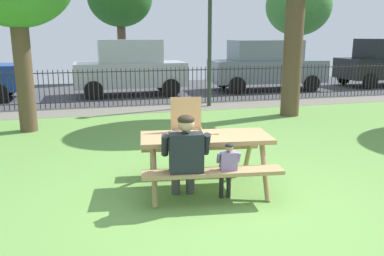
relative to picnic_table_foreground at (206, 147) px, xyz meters
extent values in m
cube|color=#659644|center=(0.12, 1.22, -0.61)|extent=(28.00, 11.74, 0.02)
cube|color=slate|center=(0.12, 6.39, -0.60)|extent=(28.00, 1.40, 0.01)
cube|color=#424247|center=(0.12, 10.26, -0.60)|extent=(28.00, 6.34, 0.01)
cube|color=tan|center=(0.00, 0.00, 0.14)|extent=(1.88, 0.98, 0.06)
cube|color=tan|center=(-0.08, -0.60, -0.16)|extent=(1.82, 0.51, 0.05)
cube|color=tan|center=(0.08, 0.60, -0.16)|extent=(1.82, 0.51, 0.05)
cylinder|color=tan|center=(-0.78, -0.32, -0.24)|extent=(0.12, 0.44, 0.74)
cylinder|color=tan|center=(-0.68, 0.50, -0.24)|extent=(0.12, 0.44, 0.74)
cylinder|color=tan|center=(0.68, -0.50, -0.24)|extent=(0.12, 0.44, 0.74)
cylinder|color=tan|center=(0.78, 0.32, -0.24)|extent=(0.12, 0.44, 0.74)
cube|color=tan|center=(-0.24, 0.11, 0.18)|extent=(0.51, 0.51, 0.01)
cube|color=silver|center=(-0.24, 0.11, 0.19)|extent=(0.47, 0.47, 0.00)
cube|color=tan|center=(-0.28, -0.11, 0.21)|extent=(0.44, 0.09, 0.04)
cube|color=tan|center=(-0.20, 0.32, 0.21)|extent=(0.44, 0.09, 0.04)
cube|color=tan|center=(-0.45, 0.14, 0.21)|extent=(0.09, 0.44, 0.04)
cube|color=tan|center=(-0.03, 0.07, 0.21)|extent=(0.09, 0.44, 0.04)
cube|color=tan|center=(-0.20, 0.33, 0.45)|extent=(0.45, 0.14, 0.44)
cylinder|color=tan|center=(-0.24, 0.11, 0.19)|extent=(0.38, 0.38, 0.01)
cylinder|color=#F9CF6E|center=(-0.24, 0.11, 0.20)|extent=(0.35, 0.35, 0.00)
pyramid|color=#F9DC74|center=(0.12, 0.11, 0.18)|extent=(0.17, 0.20, 0.01)
cube|color=tan|center=(0.11, 0.02, 0.18)|extent=(0.17, 0.05, 0.02)
cylinder|color=#484848|center=(-0.46, -0.12, -0.38)|extent=(0.12, 0.12, 0.44)
cylinder|color=#484848|center=(-0.49, -0.33, -0.13)|extent=(0.20, 0.44, 0.15)
cylinder|color=#484848|center=(-0.26, -0.15, -0.38)|extent=(0.12, 0.12, 0.44)
cylinder|color=#484848|center=(-0.29, -0.36, -0.13)|extent=(0.20, 0.44, 0.15)
cube|color=#1E2328|center=(-0.41, -0.55, 0.10)|extent=(0.44, 0.27, 0.52)
cylinder|color=#1E2328|center=(-0.66, -0.47, 0.21)|extent=(0.12, 0.22, 0.31)
cylinder|color=#1E2328|center=(-0.15, -0.54, 0.21)|extent=(0.12, 0.22, 0.31)
sphere|color=tan|center=(-0.41, -0.53, 0.48)|extent=(0.21, 0.21, 0.21)
ellipsoid|color=black|center=(-0.41, -0.54, 0.53)|extent=(0.21, 0.20, 0.12)
cylinder|color=#242424|center=(0.10, -0.41, -0.38)|extent=(0.06, 0.06, 0.44)
cylinder|color=#242424|center=(0.09, -0.51, -0.14)|extent=(0.10, 0.22, 0.07)
cylinder|color=#242424|center=(0.20, -0.42, -0.38)|extent=(0.06, 0.06, 0.44)
cylinder|color=#242424|center=(0.19, -0.52, -0.14)|extent=(0.10, 0.22, 0.07)
cube|color=#8C72A5|center=(0.13, -0.62, -0.03)|extent=(0.22, 0.14, 0.26)
cylinder|color=#8C72A5|center=(0.00, -0.58, 0.02)|extent=(0.06, 0.11, 0.15)
cylinder|color=#8C72A5|center=(0.26, -0.61, 0.02)|extent=(0.06, 0.11, 0.15)
sphere|color=tan|center=(0.13, -0.61, 0.16)|extent=(0.10, 0.10, 0.10)
ellipsoid|color=black|center=(0.13, -0.62, 0.19)|extent=(0.10, 0.10, 0.06)
cylinder|color=#2D2823|center=(0.12, 7.09, 0.46)|extent=(22.91, 0.03, 0.03)
cylinder|color=#2D2823|center=(0.12, 7.09, -0.43)|extent=(22.91, 0.03, 0.03)
cylinder|color=#2D2823|center=(-3.96, 7.09, -0.03)|extent=(0.02, 0.02, 1.14)
cylinder|color=#2D2823|center=(-3.81, 7.09, -0.03)|extent=(0.02, 0.02, 1.14)
cylinder|color=#2D2823|center=(-3.67, 7.09, -0.03)|extent=(0.02, 0.02, 1.14)
cylinder|color=#2D2823|center=(-3.53, 7.09, -0.03)|extent=(0.02, 0.02, 1.14)
cylinder|color=#2D2823|center=(-3.39, 7.09, -0.03)|extent=(0.02, 0.02, 1.14)
cylinder|color=#2D2823|center=(-3.25, 7.09, -0.03)|extent=(0.02, 0.02, 1.14)
cylinder|color=#2D2823|center=(-3.11, 7.09, -0.03)|extent=(0.02, 0.02, 1.14)
cylinder|color=#2D2823|center=(-2.97, 7.09, -0.03)|extent=(0.02, 0.02, 1.14)
cylinder|color=#2D2823|center=(-2.83, 7.09, -0.03)|extent=(0.02, 0.02, 1.14)
cylinder|color=#2D2823|center=(-2.69, 7.09, -0.03)|extent=(0.02, 0.02, 1.14)
cylinder|color=#2D2823|center=(-2.55, 7.09, -0.03)|extent=(0.02, 0.02, 1.14)
cylinder|color=#2D2823|center=(-2.41, 7.09, -0.03)|extent=(0.02, 0.02, 1.14)
cylinder|color=#2D2823|center=(-2.27, 7.09, -0.03)|extent=(0.02, 0.02, 1.14)
cylinder|color=#2D2823|center=(-2.13, 7.09, -0.03)|extent=(0.02, 0.02, 1.14)
cylinder|color=#2D2823|center=(-1.99, 7.09, -0.03)|extent=(0.02, 0.02, 1.14)
cylinder|color=#2D2823|center=(-1.85, 7.09, -0.03)|extent=(0.02, 0.02, 1.14)
cylinder|color=#2D2823|center=(-1.71, 7.09, -0.03)|extent=(0.02, 0.02, 1.14)
cylinder|color=#2D2823|center=(-1.57, 7.09, -0.03)|extent=(0.02, 0.02, 1.14)
cylinder|color=#2D2823|center=(-1.42, 7.09, -0.03)|extent=(0.02, 0.02, 1.14)
cylinder|color=#2D2823|center=(-1.28, 7.09, -0.03)|extent=(0.02, 0.02, 1.14)
cylinder|color=#2D2823|center=(-1.14, 7.09, -0.03)|extent=(0.02, 0.02, 1.14)
cylinder|color=#2D2823|center=(-1.00, 7.09, -0.03)|extent=(0.02, 0.02, 1.14)
cylinder|color=#2D2823|center=(-0.86, 7.09, -0.03)|extent=(0.02, 0.02, 1.14)
cylinder|color=#2D2823|center=(-0.72, 7.09, -0.03)|extent=(0.02, 0.02, 1.14)
cylinder|color=#2D2823|center=(-0.58, 7.09, -0.03)|extent=(0.02, 0.02, 1.14)
cylinder|color=#2D2823|center=(-0.44, 7.09, -0.03)|extent=(0.02, 0.02, 1.14)
cylinder|color=#2D2823|center=(-0.30, 7.09, -0.03)|extent=(0.02, 0.02, 1.14)
cylinder|color=#2D2823|center=(-0.16, 7.09, -0.03)|extent=(0.02, 0.02, 1.14)
cylinder|color=#2D2823|center=(-0.02, 7.09, -0.03)|extent=(0.02, 0.02, 1.14)
cylinder|color=#2D2823|center=(0.12, 7.09, -0.03)|extent=(0.02, 0.02, 1.14)
cylinder|color=#2D2823|center=(0.26, 7.09, -0.03)|extent=(0.02, 0.02, 1.14)
cylinder|color=#2D2823|center=(0.40, 7.09, -0.03)|extent=(0.02, 0.02, 1.14)
cylinder|color=#2D2823|center=(0.54, 7.09, -0.03)|extent=(0.02, 0.02, 1.14)
cylinder|color=#2D2823|center=(0.68, 7.09, -0.03)|extent=(0.02, 0.02, 1.14)
cylinder|color=#2D2823|center=(0.82, 7.09, -0.03)|extent=(0.02, 0.02, 1.14)
cylinder|color=#2D2823|center=(0.96, 7.09, -0.03)|extent=(0.02, 0.02, 1.14)
cylinder|color=#2D2823|center=(1.11, 7.09, -0.03)|extent=(0.02, 0.02, 1.14)
cylinder|color=#2D2823|center=(1.25, 7.09, -0.03)|extent=(0.02, 0.02, 1.14)
cylinder|color=#2D2823|center=(1.39, 7.09, -0.03)|extent=(0.02, 0.02, 1.14)
cylinder|color=#2D2823|center=(1.53, 7.09, -0.03)|extent=(0.02, 0.02, 1.14)
cylinder|color=#2D2823|center=(1.67, 7.09, -0.03)|extent=(0.02, 0.02, 1.14)
cylinder|color=#2D2823|center=(1.81, 7.09, -0.03)|extent=(0.02, 0.02, 1.14)
cylinder|color=#2D2823|center=(1.95, 7.09, -0.03)|extent=(0.02, 0.02, 1.14)
cylinder|color=#2D2823|center=(2.09, 7.09, -0.03)|extent=(0.02, 0.02, 1.14)
cylinder|color=#2D2823|center=(2.23, 7.09, -0.03)|extent=(0.02, 0.02, 1.14)
cylinder|color=#2D2823|center=(2.37, 7.09, -0.03)|extent=(0.02, 0.02, 1.14)
cylinder|color=#2D2823|center=(2.51, 7.09, -0.03)|extent=(0.02, 0.02, 1.14)
cylinder|color=#2D2823|center=(2.65, 7.09, -0.03)|extent=(0.02, 0.02, 1.14)
cylinder|color=#2D2823|center=(2.79, 7.09, -0.03)|extent=(0.02, 0.02, 1.14)
cylinder|color=#2D2823|center=(2.93, 7.09, -0.03)|extent=(0.02, 0.02, 1.14)
cylinder|color=#2D2823|center=(3.07, 7.09, -0.03)|extent=(0.02, 0.02, 1.14)
cylinder|color=#2D2823|center=(3.21, 7.09, -0.03)|extent=(0.02, 0.02, 1.14)
cylinder|color=#2D2823|center=(3.35, 7.09, -0.03)|extent=(0.02, 0.02, 1.14)
cylinder|color=#2D2823|center=(3.50, 7.09, -0.03)|extent=(0.02, 0.02, 1.14)
cylinder|color=#2D2823|center=(3.64, 7.09, -0.03)|extent=(0.02, 0.02, 1.14)
cylinder|color=#2D2823|center=(3.78, 7.09, -0.03)|extent=(0.02, 0.02, 1.14)
cylinder|color=#2D2823|center=(3.92, 7.09, -0.03)|extent=(0.02, 0.02, 1.14)
cylinder|color=#2D2823|center=(4.06, 7.09, -0.03)|extent=(0.02, 0.02, 1.14)
cylinder|color=#2D2823|center=(4.20, 7.09, -0.03)|extent=(0.02, 0.02, 1.14)
cylinder|color=#2D2823|center=(4.34, 7.09, -0.03)|extent=(0.02, 0.02, 1.14)
cylinder|color=#2D2823|center=(4.48, 7.09, -0.03)|extent=(0.02, 0.02, 1.14)
cylinder|color=#2D2823|center=(4.62, 7.09, -0.03)|extent=(0.02, 0.02, 1.14)
cylinder|color=#2D2823|center=(4.76, 7.09, -0.03)|extent=(0.02, 0.02, 1.14)
cylinder|color=#2D2823|center=(4.90, 7.09, -0.03)|extent=(0.02, 0.02, 1.14)
cylinder|color=#2D2823|center=(5.04, 7.09, -0.03)|extent=(0.02, 0.02, 1.14)
cylinder|color=#2D2823|center=(5.18, 7.09, -0.03)|extent=(0.02, 0.02, 1.14)
cylinder|color=#2D2823|center=(5.32, 7.09, -0.03)|extent=(0.02, 0.02, 1.14)
cylinder|color=#2D2823|center=(5.46, 7.09, -0.03)|extent=(0.02, 0.02, 1.14)
cylinder|color=#2D2823|center=(5.60, 7.09, -0.03)|extent=(0.02, 0.02, 1.14)
cylinder|color=#2D2823|center=(5.74, 7.09, -0.03)|extent=(0.02, 0.02, 1.14)
cylinder|color=#2D2823|center=(5.88, 7.09, -0.03)|extent=(0.02, 0.02, 1.14)
cylinder|color=#2D2823|center=(6.03, 7.09, -0.03)|extent=(0.02, 0.02, 1.14)
cylinder|color=#2D2823|center=(6.17, 7.09, -0.03)|extent=(0.02, 0.02, 1.14)
cylinder|color=#2D2823|center=(6.31, 7.09, -0.03)|extent=(0.02, 0.02, 1.14)
cylinder|color=#2D2823|center=(6.45, 7.09, -0.03)|extent=(0.02, 0.02, 1.14)
cylinder|color=#2D2823|center=(6.59, 7.09, -0.03)|extent=(0.02, 0.02, 1.14)
cylinder|color=#2D2823|center=(6.73, 7.09, -0.03)|extent=(0.02, 0.02, 1.14)
cylinder|color=#2D2823|center=(6.87, 7.09, -0.03)|extent=(0.02, 0.02, 1.14)
cylinder|color=#2D2823|center=(7.01, 7.09, -0.03)|extent=(0.02, 0.02, 1.14)
cylinder|color=#2D2823|center=(7.15, 7.09, -0.03)|extent=(0.02, 0.02, 1.14)
cylinder|color=#2D2823|center=(7.29, 7.09, -0.03)|extent=(0.02, 0.02, 1.14)
cylinder|color=#2D2823|center=(7.43, 7.09, -0.03)|extent=(0.02, 0.02, 1.14)
cylinder|color=#2D2823|center=(7.57, 7.09, -0.03)|extent=(0.02, 0.02, 1.14)
cylinder|color=#2D2823|center=(7.71, 7.09, -0.03)|extent=(0.02, 0.02, 1.14)
cylinder|color=#2D2823|center=(7.85, 7.09, -0.03)|extent=(0.02, 0.02, 1.14)
cylinder|color=#2D2823|center=(7.99, 7.09, -0.03)|extent=(0.02, 0.02, 1.14)
cylinder|color=#2D2823|center=(8.13, 7.09, -0.03)|extent=(0.02, 0.02, 1.14)
cylinder|color=#2D2823|center=(8.27, 7.09, -0.03)|extent=(0.02, 0.02, 1.14)
cylinder|color=#2D2823|center=(8.42, 7.09, -0.03)|extent=(0.02, 0.02, 1.14)
cylinder|color=#2D2823|center=(8.56, 7.09, -0.03)|extent=(0.02, 0.02, 1.14)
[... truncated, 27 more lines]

